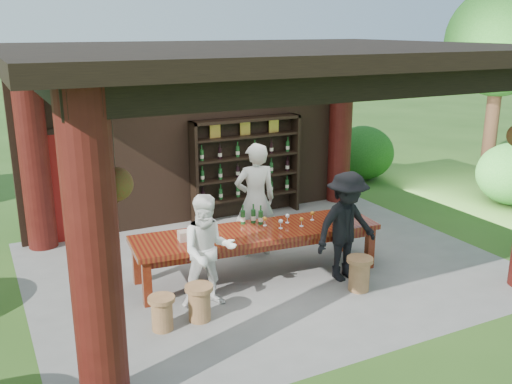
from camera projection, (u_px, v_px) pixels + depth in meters
name	position (u px, v px, depth m)	size (l,w,h in m)	color
ground	(267.00, 265.00, 9.32)	(90.00, 90.00, 0.00)	#2D5119
pavilion	(254.00, 133.00, 9.09)	(7.50, 6.00, 3.60)	slate
wine_shelf	(246.00, 168.00, 11.49)	(2.31, 0.35, 2.03)	black
tasting_table	(257.00, 237.00, 8.80)	(3.91, 1.33, 0.75)	#5A120C
stool_near_left	(199.00, 302.00, 7.53)	(0.38, 0.38, 0.49)	brown
stool_near_right	(359.00, 273.00, 8.39)	(0.39, 0.39, 0.51)	brown
stool_far_left	(162.00, 312.00, 7.29)	(0.35, 0.35, 0.46)	brown
host	(255.00, 200.00, 9.53)	(0.71, 0.46, 1.94)	beige
guest_woman	(208.00, 251.00, 7.80)	(0.78, 0.61, 1.61)	white
guest_man	(346.00, 226.00, 8.62)	(1.10, 0.63, 1.70)	black
table_bottles	(252.00, 214.00, 9.01)	(0.33, 0.22, 0.31)	#194C1E
table_glasses	(289.00, 220.00, 8.99)	(0.88, 0.35, 0.15)	silver
napkin_basket	(187.00, 235.00, 8.34)	(0.26, 0.18, 0.14)	#BF6672
shrubs	(335.00, 217.00, 9.92)	(13.58, 7.85, 1.36)	#194C14
trees	(366.00, 46.00, 11.65)	(22.81, 10.41, 4.80)	#3F2819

